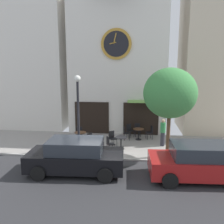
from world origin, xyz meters
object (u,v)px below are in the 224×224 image
Objects in this scene: pedestrian_green at (163,132)px; parked_car_black at (76,156)px; cafe_chair_near_tree at (138,129)px; cafe_chair_corner at (130,129)px; cafe_table_rightmost at (121,140)px; cafe_chair_outer at (89,139)px; street_lamp at (78,113)px; cafe_chair_near_lamp at (150,131)px; cafe_chair_mid_row at (79,133)px; cafe_chair_under_awning at (125,132)px; cafe_chair_facing_wall at (112,137)px; cafe_table_near_curb at (139,132)px; cafe_chair_right_end at (109,143)px; street_tree at (170,93)px; cafe_table_center at (80,136)px; parked_car_red at (200,162)px.

parked_car_black is (-4.26, -4.28, -0.10)m from pedestrian_green.
cafe_chair_corner is (-0.54, -0.25, 0.00)m from cafe_chair_near_tree.
cafe_table_rightmost is 0.44× the size of pedestrian_green.
parked_car_black reaches higher than cafe_chair_outer.
street_lamp reaches higher than cafe_chair_near_lamp.
cafe_chair_mid_row and cafe_chair_under_awning have the same top height.
cafe_table_rightmost is 0.84m from cafe_chair_facing_wall.
cafe_chair_outer is at bearing -169.88° from pedestrian_green.
cafe_table_near_curb is at bearing -163.70° from cafe_chair_near_lamp.
cafe_chair_under_awning is at bearing 9.27° from cafe_chair_mid_row.
cafe_table_rightmost is 3.18m from cafe_chair_mid_row.
cafe_table_near_curb is 3.03m from cafe_chair_right_end.
cafe_chair_near_tree is at bearing 113.64° from street_tree.
parked_car_black is at bearing -78.49° from cafe_table_center.
cafe_chair_near_tree and cafe_chair_mid_row have the same top height.
cafe_chair_outer is (0.63, -0.52, -0.02)m from cafe_table_center.
cafe_chair_outer is at bearing 154.32° from cafe_chair_right_end.
cafe_chair_facing_wall is 0.54× the size of pedestrian_green.
cafe_chair_mid_row is 2.95m from cafe_chair_right_end.
pedestrian_green is 0.38× the size of parked_car_black.
pedestrian_green is at bearing -51.30° from cafe_chair_near_tree.
parked_car_red reaches higher than cafe_chair_facing_wall.
parked_car_black is at bearing -78.07° from street_lamp.
cafe_chair_facing_wall is 3.10m from pedestrian_green.
cafe_chair_facing_wall is at bearing 88.67° from cafe_chair_right_end.
parked_car_black reaches higher than cafe_table_center.
cafe_table_near_curb is at bearing 20.95° from cafe_table_center.
street_tree is at bearing -66.36° from cafe_chair_near_tree.
cafe_chair_facing_wall is 0.20× the size of parked_car_red.
cafe_chair_mid_row is at bearing -169.49° from cafe_chair_near_lamp.
cafe_chair_near_tree is (3.53, 2.20, -0.02)m from cafe_table_center.
cafe_chair_near_tree is 1.24m from cafe_chair_under_awning.
pedestrian_green reaches higher than cafe_table_rightmost.
cafe_chair_outer is (-4.54, 1.03, -2.89)m from street_tree.
cafe_chair_corner is (2.36, 2.47, 0.00)m from cafe_chair_outer.
cafe_table_near_curb is 3.92m from cafe_chair_mid_row.
cafe_table_rightmost is 0.82× the size of cafe_chair_near_lamp.
parked_car_black is (-1.17, -2.84, 0.23)m from cafe_chair_right_end.
pedestrian_green is 0.38× the size of parked_car_red.
street_tree is at bearing -61.98° from cafe_table_near_curb.
pedestrian_green is at bearing 10.12° from cafe_chair_outer.
cafe_chair_corner reaches higher than cafe_table_center.
parked_car_red is at bearing -66.31° from street_tree.
cafe_table_rightmost is 0.82× the size of cafe_chair_outer.
street_lamp is 5.80× the size of cafe_table_near_curb.
cafe_table_center is 7.43m from parked_car_red.
cafe_table_center is 4.10m from parked_car_black.
street_tree reaches higher than parked_car_black.
cafe_chair_near_tree and cafe_chair_right_end have the same top height.
pedestrian_green is (3.06, 0.31, 0.33)m from cafe_chair_facing_wall.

